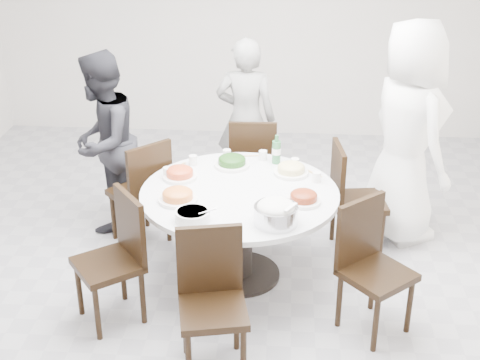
# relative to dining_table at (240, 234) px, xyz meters

# --- Properties ---
(floor) EXTENTS (6.00, 6.00, 0.01)m
(floor) POSITION_rel_dining_table_xyz_m (-0.09, 0.15, -0.38)
(floor) COLOR #A8A7AC
(floor) RESTS_ON ground
(wall_back) EXTENTS (6.00, 0.01, 2.80)m
(wall_back) POSITION_rel_dining_table_xyz_m (-0.09, 3.15, 1.02)
(wall_back) COLOR silver
(wall_back) RESTS_ON ground
(dining_table) EXTENTS (1.50, 1.50, 0.75)m
(dining_table) POSITION_rel_dining_table_xyz_m (0.00, 0.00, 0.00)
(dining_table) COLOR white
(dining_table) RESTS_ON floor
(chair_ne) EXTENTS (0.47, 0.47, 0.95)m
(chair_ne) POSITION_rel_dining_table_xyz_m (0.95, 0.48, 0.10)
(chair_ne) COLOR black
(chair_ne) RESTS_ON floor
(chair_n) EXTENTS (0.43, 0.43, 0.95)m
(chair_n) POSITION_rel_dining_table_xyz_m (0.04, 1.13, 0.10)
(chair_n) COLOR black
(chair_n) RESTS_ON floor
(chair_nw) EXTENTS (0.59, 0.59, 0.95)m
(chair_nw) POSITION_rel_dining_table_xyz_m (-0.89, 0.50, 0.10)
(chair_nw) COLOR black
(chair_nw) RESTS_ON floor
(chair_sw) EXTENTS (0.59, 0.59, 0.95)m
(chair_sw) POSITION_rel_dining_table_xyz_m (-0.87, -0.62, 0.10)
(chair_sw) COLOR black
(chair_sw) RESTS_ON floor
(chair_s) EXTENTS (0.50, 0.50, 0.95)m
(chair_s) POSITION_rel_dining_table_xyz_m (-0.09, -1.09, 0.10)
(chair_s) COLOR black
(chair_s) RESTS_ON floor
(chair_se) EXTENTS (0.59, 0.59, 0.95)m
(chair_se) POSITION_rel_dining_table_xyz_m (0.98, -0.60, 0.10)
(chair_se) COLOR black
(chair_se) RESTS_ON floor
(diner_right) EXTENTS (0.93, 1.10, 1.90)m
(diner_right) POSITION_rel_dining_table_xyz_m (1.34, 0.79, 0.58)
(diner_right) COLOR white
(diner_right) RESTS_ON floor
(diner_middle) EXTENTS (0.60, 0.42, 1.57)m
(diner_middle) POSITION_rel_dining_table_xyz_m (-0.05, 1.48, 0.41)
(diner_middle) COLOR black
(diner_middle) RESTS_ON floor
(diner_left) EXTENTS (0.70, 0.85, 1.59)m
(diner_left) POSITION_rel_dining_table_xyz_m (-1.24, 0.77, 0.42)
(diner_left) COLOR black
(diner_left) RESTS_ON floor
(dish_greens) EXTENTS (0.29, 0.29, 0.07)m
(dish_greens) POSITION_rel_dining_table_xyz_m (-0.10, 0.45, 0.41)
(dish_greens) COLOR white
(dish_greens) RESTS_ON dining_table
(dish_pale) EXTENTS (0.28, 0.28, 0.07)m
(dish_pale) POSITION_rel_dining_table_xyz_m (0.38, 0.34, 0.41)
(dish_pale) COLOR white
(dish_pale) RESTS_ON dining_table
(dish_orange) EXTENTS (0.27, 0.27, 0.07)m
(dish_orange) POSITION_rel_dining_table_xyz_m (-0.48, 0.20, 0.41)
(dish_orange) COLOR white
(dish_orange) RESTS_ON dining_table
(dish_redbrown) EXTENTS (0.25, 0.25, 0.06)m
(dish_redbrown) POSITION_rel_dining_table_xyz_m (0.48, -0.15, 0.41)
(dish_redbrown) COLOR white
(dish_redbrown) RESTS_ON dining_table
(dish_tofu) EXTENTS (0.29, 0.29, 0.07)m
(dish_tofu) POSITION_rel_dining_table_xyz_m (-0.44, -0.19, 0.41)
(dish_tofu) COLOR white
(dish_tofu) RESTS_ON dining_table
(rice_bowl) EXTENTS (0.30, 0.30, 0.13)m
(rice_bowl) POSITION_rel_dining_table_xyz_m (0.28, -0.47, 0.44)
(rice_bowl) COLOR silver
(rice_bowl) RESTS_ON dining_table
(soup_bowl) EXTENTS (0.24, 0.24, 0.07)m
(soup_bowl) POSITION_rel_dining_table_xyz_m (-0.29, -0.48, 0.41)
(soup_bowl) COLOR white
(soup_bowl) RESTS_ON dining_table
(beverage_bottle) EXTENTS (0.07, 0.07, 0.24)m
(beverage_bottle) POSITION_rel_dining_table_xyz_m (0.26, 0.55, 0.50)
(beverage_bottle) COLOR #2A6939
(beverage_bottle) RESTS_ON dining_table
(tea_cups) EXTENTS (0.07, 0.07, 0.08)m
(tea_cups) POSITION_rel_dining_table_xyz_m (-0.01, 0.62, 0.42)
(tea_cups) COLOR white
(tea_cups) RESTS_ON dining_table
(chopsticks) EXTENTS (0.24, 0.04, 0.01)m
(chopsticks) POSITION_rel_dining_table_xyz_m (0.01, 0.66, 0.38)
(chopsticks) COLOR tan
(chopsticks) RESTS_ON dining_table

